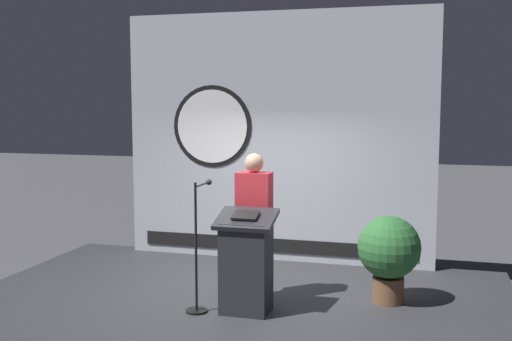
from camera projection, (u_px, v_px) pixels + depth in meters
ground_plane at (238, 321)px, 7.44m from camera, size 40.00×40.00×0.00m
stage_platform at (238, 309)px, 7.42m from camera, size 6.40×4.00×0.30m
banner_display at (274, 138)px, 8.98m from camera, size 4.52×0.12×3.59m
podium at (246, 264)px, 6.82m from camera, size 0.64×0.49×1.14m
speaker_person at (254, 225)px, 7.25m from camera, size 0.40×0.26×1.72m
microphone_stand at (198, 265)px, 6.88m from camera, size 0.24×0.58×1.44m
potted_plant at (389, 251)px, 7.14m from camera, size 0.72×0.72×1.01m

